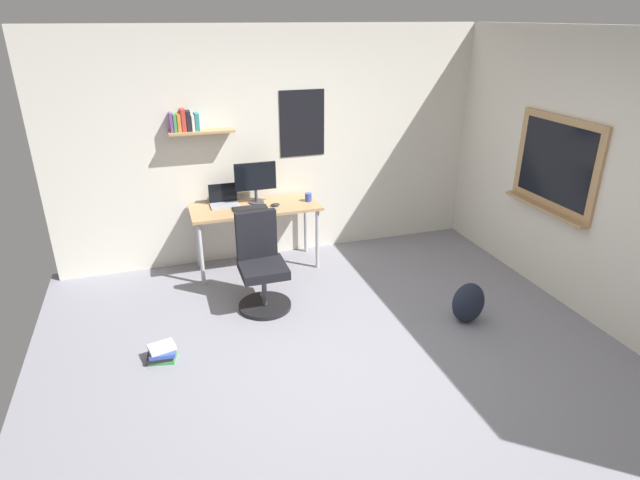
{
  "coord_description": "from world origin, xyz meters",
  "views": [
    {
      "loc": [
        -1.34,
        -3.25,
        2.67
      ],
      "look_at": [
        -0.04,
        0.73,
        0.85
      ],
      "focal_mm": 29.07,
      "sensor_mm": 36.0,
      "label": 1
    }
  ],
  "objects_px": {
    "book_stack_on_floor": "(162,353)",
    "keyboard": "(250,208)",
    "backpack": "(468,303)",
    "coffee_mug": "(308,197)",
    "laptop": "(224,200)",
    "monitor_primary": "(255,180)",
    "computer_mouse": "(275,205)",
    "desk": "(256,213)",
    "office_chair": "(262,268)"
  },
  "relations": [
    {
      "from": "office_chair",
      "to": "laptop",
      "type": "height_order",
      "value": "laptop"
    },
    {
      "from": "office_chair",
      "to": "backpack",
      "type": "height_order",
      "value": "office_chair"
    },
    {
      "from": "coffee_mug",
      "to": "backpack",
      "type": "height_order",
      "value": "coffee_mug"
    },
    {
      "from": "book_stack_on_floor",
      "to": "keyboard",
      "type": "bearing_deg",
      "value": 53.25
    },
    {
      "from": "computer_mouse",
      "to": "backpack",
      "type": "bearing_deg",
      "value": -49.79
    },
    {
      "from": "keyboard",
      "to": "computer_mouse",
      "type": "xyz_separation_m",
      "value": [
        0.28,
        0.0,
        0.01
      ]
    },
    {
      "from": "laptop",
      "to": "computer_mouse",
      "type": "bearing_deg",
      "value": -22.15
    },
    {
      "from": "computer_mouse",
      "to": "coffee_mug",
      "type": "relative_size",
      "value": 1.13
    },
    {
      "from": "office_chair",
      "to": "coffee_mug",
      "type": "distance_m",
      "value": 1.18
    },
    {
      "from": "backpack",
      "to": "book_stack_on_floor",
      "type": "distance_m",
      "value": 2.79
    },
    {
      "from": "backpack",
      "to": "book_stack_on_floor",
      "type": "xyz_separation_m",
      "value": [
        -2.77,
        0.27,
        -0.14
      ]
    },
    {
      "from": "desk",
      "to": "book_stack_on_floor",
      "type": "xyz_separation_m",
      "value": [
        -1.13,
        -1.49,
        -0.6
      ]
    },
    {
      "from": "keyboard",
      "to": "book_stack_on_floor",
      "type": "relative_size",
      "value": 1.47
    },
    {
      "from": "desk",
      "to": "computer_mouse",
      "type": "bearing_deg",
      "value": -19.19
    },
    {
      "from": "computer_mouse",
      "to": "coffee_mug",
      "type": "height_order",
      "value": "coffee_mug"
    },
    {
      "from": "office_chair",
      "to": "keyboard",
      "type": "bearing_deg",
      "value": 85.84
    },
    {
      "from": "coffee_mug",
      "to": "backpack",
      "type": "distance_m",
      "value": 2.11
    },
    {
      "from": "laptop",
      "to": "backpack",
      "type": "distance_m",
      "value": 2.8
    },
    {
      "from": "desk",
      "to": "coffee_mug",
      "type": "xyz_separation_m",
      "value": [
        0.61,
        -0.02,
        0.13
      ]
    },
    {
      "from": "desk",
      "to": "computer_mouse",
      "type": "relative_size",
      "value": 13.58
    },
    {
      "from": "coffee_mug",
      "to": "laptop",
      "type": "bearing_deg",
      "value": 169.9
    },
    {
      "from": "backpack",
      "to": "monitor_primary",
      "type": "bearing_deg",
      "value": 130.81
    },
    {
      "from": "laptop",
      "to": "keyboard",
      "type": "bearing_deg",
      "value": -40.97
    },
    {
      "from": "laptop",
      "to": "monitor_primary",
      "type": "xyz_separation_m",
      "value": [
        0.35,
        -0.05,
        0.22
      ]
    },
    {
      "from": "desk",
      "to": "laptop",
      "type": "xyz_separation_m",
      "value": [
        -0.32,
        0.14,
        0.13
      ]
    },
    {
      "from": "coffee_mug",
      "to": "backpack",
      "type": "bearing_deg",
      "value": -59.31
    },
    {
      "from": "monitor_primary",
      "to": "keyboard",
      "type": "xyz_separation_m",
      "value": [
        -0.11,
        -0.17,
        -0.26
      ]
    },
    {
      "from": "book_stack_on_floor",
      "to": "office_chair",
      "type": "bearing_deg",
      "value": 32.23
    },
    {
      "from": "desk",
      "to": "laptop",
      "type": "height_order",
      "value": "laptop"
    },
    {
      "from": "desk",
      "to": "backpack",
      "type": "xyz_separation_m",
      "value": [
        1.64,
        -1.76,
        -0.46
      ]
    },
    {
      "from": "computer_mouse",
      "to": "backpack",
      "type": "height_order",
      "value": "computer_mouse"
    },
    {
      "from": "coffee_mug",
      "to": "book_stack_on_floor",
      "type": "xyz_separation_m",
      "value": [
        -1.74,
        -1.47,
        -0.72
      ]
    },
    {
      "from": "monitor_primary",
      "to": "backpack",
      "type": "relative_size",
      "value": 1.15
    },
    {
      "from": "laptop",
      "to": "book_stack_on_floor",
      "type": "xyz_separation_m",
      "value": [
        -0.81,
        -1.63,
        -0.73
      ]
    },
    {
      "from": "keyboard",
      "to": "book_stack_on_floor",
      "type": "xyz_separation_m",
      "value": [
        -1.06,
        -1.42,
        -0.69
      ]
    },
    {
      "from": "laptop",
      "to": "book_stack_on_floor",
      "type": "bearing_deg",
      "value": -116.45
    },
    {
      "from": "laptop",
      "to": "monitor_primary",
      "type": "bearing_deg",
      "value": -7.78
    },
    {
      "from": "keyboard",
      "to": "coffee_mug",
      "type": "xyz_separation_m",
      "value": [
        0.68,
        0.05,
        0.04
      ]
    },
    {
      "from": "monitor_primary",
      "to": "computer_mouse",
      "type": "xyz_separation_m",
      "value": [
        0.17,
        -0.17,
        -0.25
      ]
    },
    {
      "from": "monitor_primary",
      "to": "book_stack_on_floor",
      "type": "xyz_separation_m",
      "value": [
        -1.17,
        -1.59,
        -0.95
      ]
    },
    {
      "from": "desk",
      "to": "coffee_mug",
      "type": "height_order",
      "value": "coffee_mug"
    },
    {
      "from": "book_stack_on_floor",
      "to": "monitor_primary",
      "type": "bearing_deg",
      "value": 53.68
    },
    {
      "from": "office_chair",
      "to": "keyboard",
      "type": "relative_size",
      "value": 2.57
    },
    {
      "from": "desk",
      "to": "monitor_primary",
      "type": "bearing_deg",
      "value": 69.3
    },
    {
      "from": "monitor_primary",
      "to": "coffee_mug",
      "type": "bearing_deg",
      "value": -11.52
    },
    {
      "from": "desk",
      "to": "book_stack_on_floor",
      "type": "distance_m",
      "value": 1.97
    },
    {
      "from": "keyboard",
      "to": "coffee_mug",
      "type": "relative_size",
      "value": 4.02
    },
    {
      "from": "laptop",
      "to": "coffee_mug",
      "type": "distance_m",
      "value": 0.94
    },
    {
      "from": "monitor_primary",
      "to": "backpack",
      "type": "height_order",
      "value": "monitor_primary"
    },
    {
      "from": "keyboard",
      "to": "backpack",
      "type": "distance_m",
      "value": 2.47
    }
  ]
}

